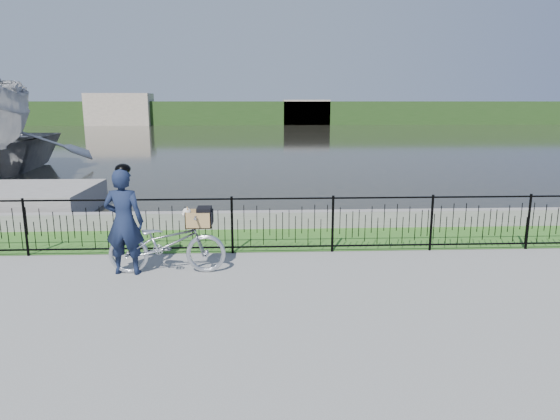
{
  "coord_description": "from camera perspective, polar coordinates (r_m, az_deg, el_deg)",
  "views": [
    {
      "loc": [
        -0.5,
        -7.99,
        2.96
      ],
      "look_at": [
        -0.08,
        1.0,
        1.0
      ],
      "focal_mm": 32.0,
      "sensor_mm": 36.0,
      "label": 1
    }
  ],
  "objects": [
    {
      "name": "far_building_right",
      "position": [
        66.82,
        2.99,
        11.1
      ],
      "size": [
        6.0,
        3.0,
        3.2
      ],
      "primitive_type": "cube",
      "color": "#AE9F8C",
      "rests_on": "ground"
    },
    {
      "name": "far_treeline",
      "position": [
        68.01,
        -2.27,
        11.04
      ],
      "size": [
        120.0,
        6.0,
        3.0
      ],
      "primitive_type": "cube",
      "color": "#25441A",
      "rests_on": "ground"
    },
    {
      "name": "cyclist",
      "position": [
        9.01,
        -17.41,
        -1.16
      ],
      "size": [
        0.72,
        0.5,
        1.93
      ],
      "color": "#131D36",
      "rests_on": "ground"
    },
    {
      "name": "quay_wall",
      "position": [
        11.92,
        -0.19,
        -1.1
      ],
      "size": [
        60.0,
        0.3,
        0.4
      ],
      "primitive_type": "cube",
      "color": "gray",
      "rests_on": "ground"
    },
    {
      "name": "bicycle_rig",
      "position": [
        8.96,
        -12.71,
        -3.66
      ],
      "size": [
        2.04,
        0.71,
        1.19
      ],
      "color": "#ADB1B9",
      "rests_on": "ground"
    },
    {
      "name": "ground",
      "position": [
        8.53,
        0.85,
        -8.01
      ],
      "size": [
        120.0,
        120.0,
        0.0
      ],
      "primitive_type": "plane",
      "color": "gray",
      "rests_on": "ground"
    },
    {
      "name": "water",
      "position": [
        41.1,
        -1.97,
        8.14
      ],
      "size": [
        120.0,
        120.0,
        0.0
      ],
      "primitive_type": "plane",
      "color": "black",
      "rests_on": "ground"
    },
    {
      "name": "grass_strip",
      "position": [
        11.0,
        0.03,
        -3.3
      ],
      "size": [
        60.0,
        2.0,
        0.01
      ],
      "primitive_type": "cube",
      "color": "#356B21",
      "rests_on": "ground"
    },
    {
      "name": "fence",
      "position": [
        9.89,
        0.3,
        -1.66
      ],
      "size": [
        14.0,
        0.06,
        1.15
      ],
      "primitive_type": null,
      "color": "black",
      "rests_on": "ground"
    },
    {
      "name": "far_building_left",
      "position": [
        68.28,
        -17.83,
        10.9
      ],
      "size": [
        8.0,
        4.0,
        4.0
      ],
      "primitive_type": "cube",
      "color": "#AE9F8C",
      "rests_on": "ground"
    }
  ]
}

